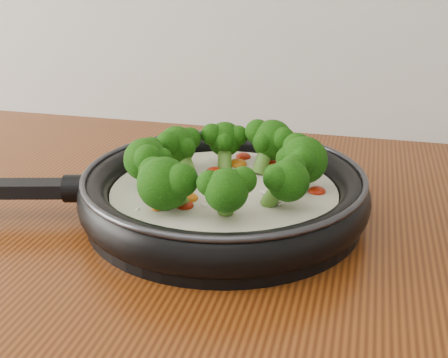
# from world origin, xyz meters

# --- Properties ---
(skillet) EXTENTS (0.58, 0.43, 0.10)m
(skillet) POSITION_xyz_m (0.01, 1.12, 0.94)
(skillet) COLOR black
(skillet) RESTS_ON counter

